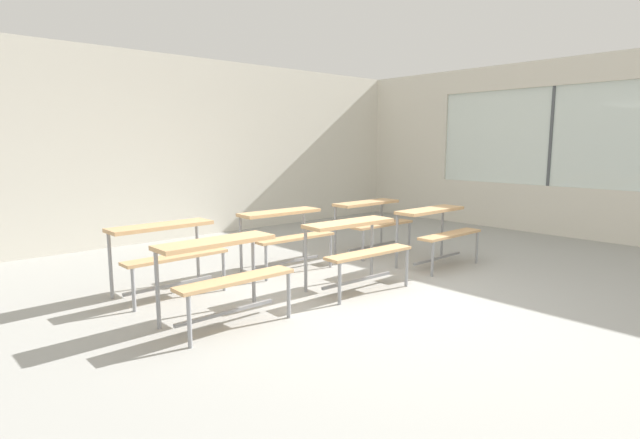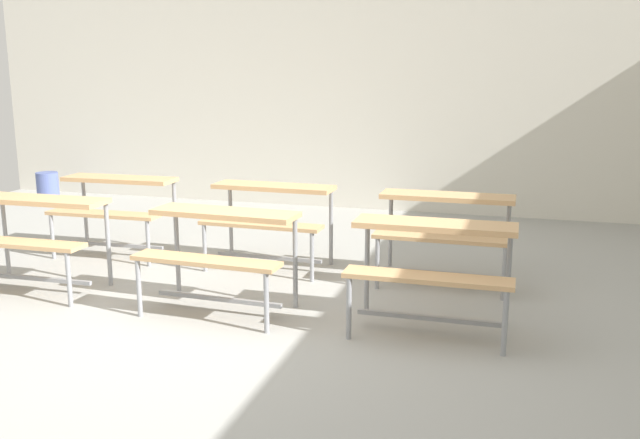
% 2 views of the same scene
% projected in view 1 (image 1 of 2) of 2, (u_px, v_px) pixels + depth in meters
% --- Properties ---
extents(ground, '(10.00, 9.00, 0.05)m').
position_uv_depth(ground, '(379.00, 300.00, 5.18)').
color(ground, '#9E9E99').
extents(wall_back, '(10.00, 0.12, 3.00)m').
position_uv_depth(wall_back, '(176.00, 149.00, 8.26)').
color(wall_back, silver).
rests_on(wall_back, ground).
extents(wall_right, '(0.12, 9.00, 3.00)m').
position_uv_depth(wall_right, '(589.00, 152.00, 8.17)').
color(wall_right, silver).
rests_on(wall_right, ground).
extents(desk_bench_r0c0, '(1.11, 0.60, 0.74)m').
position_uv_depth(desk_bench_r0c0, '(223.00, 261.00, 4.40)').
color(desk_bench_r0c0, tan).
rests_on(desk_bench_r0c0, ground).
extents(desk_bench_r0c1, '(1.13, 0.64, 0.74)m').
position_uv_depth(desk_bench_r0c1, '(356.00, 238.00, 5.44)').
color(desk_bench_r0c1, tan).
rests_on(desk_bench_r0c1, ground).
extents(desk_bench_r0c2, '(1.10, 0.59, 0.74)m').
position_uv_depth(desk_bench_r0c2, '(437.00, 223.00, 6.48)').
color(desk_bench_r0c2, tan).
rests_on(desk_bench_r0c2, ground).
extents(desk_bench_r1c0, '(1.11, 0.61, 0.74)m').
position_uv_depth(desk_bench_r1c0, '(166.00, 242.00, 5.24)').
color(desk_bench_r1c0, tan).
rests_on(desk_bench_r1c0, ground).
extents(desk_bench_r1c1, '(1.12, 0.62, 0.74)m').
position_uv_depth(desk_bench_r1c1, '(285.00, 226.00, 6.28)').
color(desk_bench_r1c1, tan).
rests_on(desk_bench_r1c1, ground).
extents(desk_bench_r1c2, '(1.10, 0.60, 0.74)m').
position_uv_depth(desk_bench_r1c2, '(372.00, 214.00, 7.27)').
color(desk_bench_r1c2, tan).
rests_on(desk_bench_r1c2, ground).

